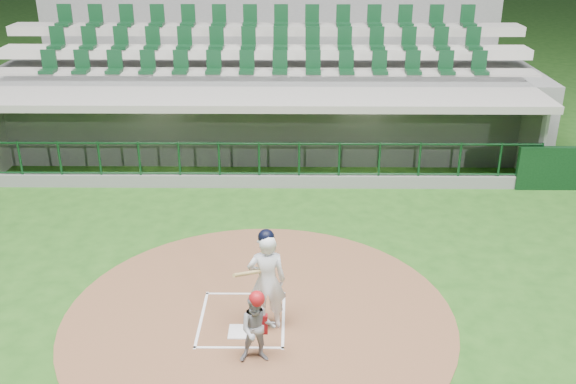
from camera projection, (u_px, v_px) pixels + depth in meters
The scene contains 8 objects.
ground at pixel (244, 310), 11.99m from camera, with size 120.00×120.00×0.00m, color #1F4B15.
dirt_circle at pixel (259, 316), 11.80m from camera, with size 7.20×7.20×0.01m, color brown.
home_plate at pixel (241, 332), 11.34m from camera, with size 0.43×0.43×0.02m, color white.
batter_box_chalk at pixel (242, 319), 11.71m from camera, with size 1.55×1.80×0.01m.
dugout_structure at pixel (268, 132), 18.78m from camera, with size 16.40×3.70×3.00m.
seating_deck at pixel (266, 91), 21.45m from camera, with size 17.00×6.72×5.15m.
batter at pixel (267, 280), 11.15m from camera, with size 0.89×0.89×1.92m.
catcher at pixel (257, 327), 10.38m from camera, with size 0.63×0.51×1.32m.
Camera 1 is at (0.93, -10.13, 6.78)m, focal length 40.00 mm.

